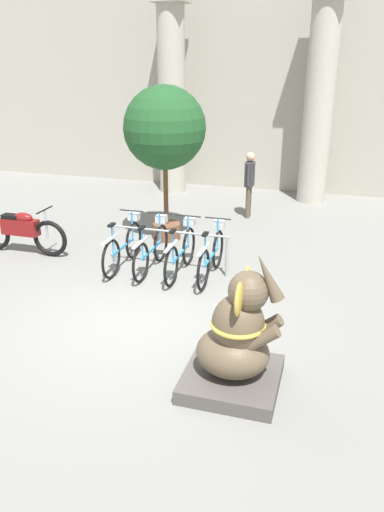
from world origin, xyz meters
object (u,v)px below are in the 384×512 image
object	(u,v)px
bicycle_0	(124,246)
motorcycle	(21,230)
bicycle_1	(152,249)
bicycle_3	(211,255)
elephant_statue	(237,343)
person_pedestrian	(249,179)
bicycle_2	(181,252)
potted_tree	(165,131)

from	to	relation	value
bicycle_0	motorcycle	xyz separation A→B (m)	(-2.24, 0.07, 0.06)
bicycle_0	bicycle_1	bearing A→B (deg)	-0.16
bicycle_3	elephant_statue	distance (m)	3.21
bicycle_0	person_pedestrian	distance (m)	4.16
elephant_statue	motorcycle	xyz separation A→B (m)	(-5.01, 3.08, -0.12)
bicycle_3	motorcycle	bearing A→B (deg)	178.97
motorcycle	bicycle_1	bearing A→B (deg)	-1.46
bicycle_1	bicycle_3	world-z (taller)	same
bicycle_1	elephant_statue	size ratio (longest dim) A/B	0.99
bicycle_3	elephant_statue	size ratio (longest dim) A/B	0.99
bicycle_2	person_pedestrian	xyz separation A→B (m)	(0.52, 3.79, 0.53)
person_pedestrian	bicycle_0	bearing A→B (deg)	-113.57
motorcycle	person_pedestrian	world-z (taller)	person_pedestrian
elephant_statue	person_pedestrian	world-z (taller)	elephant_statue
bicycle_2	potted_tree	bearing A→B (deg)	117.17
bicycle_2	elephant_statue	world-z (taller)	elephant_statue
bicycle_0	elephant_statue	bearing A→B (deg)	-47.40
bicycle_2	potted_tree	world-z (taller)	potted_tree
bicycle_2	elephant_statue	size ratio (longest dim) A/B	0.99
motorcycle	person_pedestrian	xyz separation A→B (m)	(3.89, 3.71, 0.47)
bicycle_2	bicycle_3	xyz separation A→B (m)	(0.56, 0.01, 0.00)
motorcycle	bicycle_3	bearing A→B (deg)	-1.03
bicycle_1	bicycle_2	distance (m)	0.56
bicycle_3	elephant_statue	bearing A→B (deg)	-70.29
person_pedestrian	potted_tree	xyz separation A→B (m)	(-1.40, -2.07, 1.35)
bicycle_1	elephant_statue	distance (m)	3.74
elephant_statue	bicycle_1	bearing A→B (deg)	126.23
bicycle_3	motorcycle	size ratio (longest dim) A/B	0.86
bicycle_0	bicycle_3	size ratio (longest dim) A/B	1.00
bicycle_3	person_pedestrian	xyz separation A→B (m)	(-0.04, 3.78, 0.53)
person_pedestrian	bicycle_2	bearing A→B (deg)	-97.81
elephant_statue	person_pedestrian	bearing A→B (deg)	99.39
bicycle_0	motorcycle	world-z (taller)	bicycle_0
bicycle_1	elephant_statue	bearing A→B (deg)	-53.77
bicycle_2	motorcycle	distance (m)	3.37
motorcycle	potted_tree	xyz separation A→B (m)	(2.49, 1.63, 1.82)
motorcycle	bicycle_2	bearing A→B (deg)	-1.39
motorcycle	person_pedestrian	size ratio (longest dim) A/B	1.27
bicycle_3	motorcycle	world-z (taller)	bicycle_3
bicycle_1	potted_tree	distance (m)	2.56
motorcycle	potted_tree	bearing A→B (deg)	33.33
potted_tree	elephant_statue	bearing A→B (deg)	-61.85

